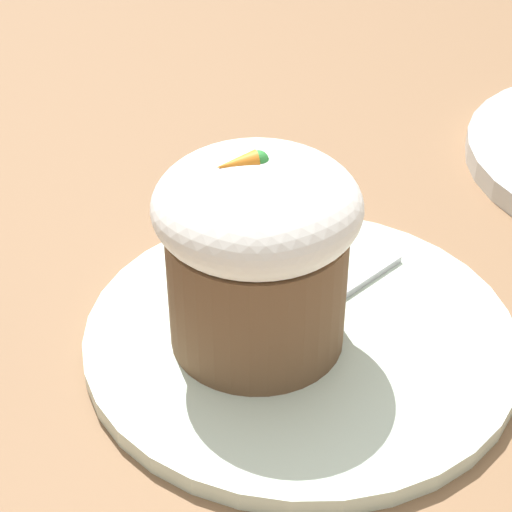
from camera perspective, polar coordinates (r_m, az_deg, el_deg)
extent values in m
plane|color=#846042|center=(0.45, 2.95, -5.77)|extent=(4.00, 4.00, 0.00)
cylinder|color=silver|center=(0.45, 2.97, -5.27)|extent=(0.22, 0.22, 0.01)
cylinder|color=brown|center=(0.42, 0.00, -1.86)|extent=(0.09, 0.09, 0.07)
ellipsoid|color=white|center=(0.39, 0.00, 3.50)|extent=(0.10, 0.10, 0.05)
cone|color=orange|center=(0.38, -1.39, 6.25)|extent=(0.02, 0.01, 0.01)
sphere|color=green|center=(0.38, 0.09, 6.49)|extent=(0.01, 0.01, 0.01)
cube|color=#B7B7BC|center=(0.47, 6.33, -1.90)|extent=(0.07, 0.04, 0.00)
ellipsoid|color=#B7B7BC|center=(0.44, 1.79, -4.72)|extent=(0.06, 0.05, 0.01)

